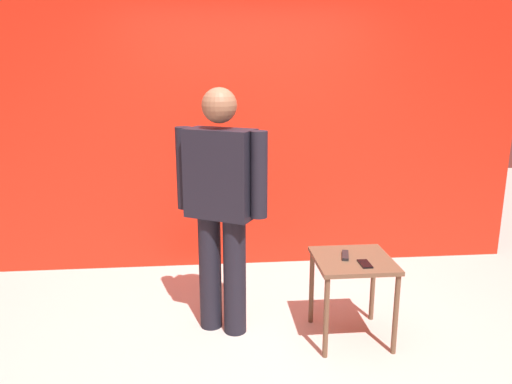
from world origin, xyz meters
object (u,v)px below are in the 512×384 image
object	(u,v)px
standing_person	(221,200)
tv_remote	(345,255)
cell_phone	(365,264)
side_table	(353,271)

from	to	relation	value
standing_person	tv_remote	xyz separation A→B (m)	(0.86, -0.17, -0.38)
tv_remote	cell_phone	bearing A→B (deg)	-43.55
standing_person	side_table	distance (m)	1.05
standing_person	tv_remote	size ratio (longest dim) A/B	10.41
standing_person	side_table	size ratio (longest dim) A/B	2.92
standing_person	side_table	bearing A→B (deg)	-12.77
side_table	cell_phone	distance (m)	0.16
cell_phone	tv_remote	size ratio (longest dim) A/B	0.85
standing_person	side_table	world-z (taller)	standing_person
standing_person	tv_remote	distance (m)	0.95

